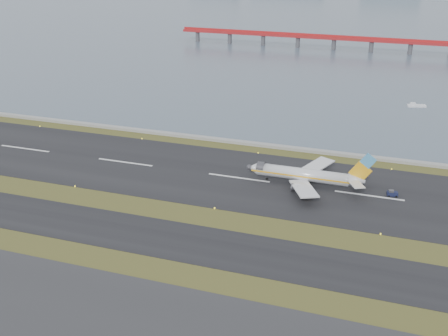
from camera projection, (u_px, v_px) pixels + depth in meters
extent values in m
plane|color=#374217|center=(205.00, 221.00, 149.93)|extent=(1000.00, 1000.00, 0.00)
cube|color=black|center=(188.00, 242.00, 139.44)|extent=(1000.00, 18.00, 0.10)
cube|color=black|center=(239.00, 178.00, 176.08)|extent=(1000.00, 45.00, 0.10)
cube|color=gray|center=(264.00, 145.00, 202.07)|extent=(1000.00, 2.50, 1.00)
cube|color=#424F5E|center=(370.00, 11.00, 551.16)|extent=(1400.00, 800.00, 1.30)
cube|color=#AC1D1F|center=(372.00, 40.00, 359.11)|extent=(260.00, 5.00, 1.60)
cube|color=#AC1D1F|center=(372.00, 38.00, 358.53)|extent=(260.00, 0.40, 1.40)
cylinder|color=#4C4C51|center=(230.00, 39.00, 389.52)|extent=(2.80, 2.80, 7.00)
cylinder|color=#4C4C51|center=(371.00, 47.00, 360.86)|extent=(2.80, 2.80, 7.00)
cylinder|color=silver|center=(302.00, 174.00, 170.05)|extent=(28.00, 3.80, 3.80)
cone|color=silver|center=(253.00, 168.00, 174.71)|extent=(3.20, 3.80, 3.80)
cone|color=silver|center=(357.00, 180.00, 165.09)|extent=(5.00, 3.80, 3.80)
cube|color=#FFB11A|center=(301.00, 177.00, 168.37)|extent=(31.00, 0.06, 0.45)
cube|color=#FFB11A|center=(304.00, 172.00, 171.72)|extent=(31.00, 0.06, 0.45)
cube|color=silver|center=(304.00, 189.00, 162.25)|extent=(11.31, 15.89, 1.66)
cube|color=silver|center=(314.00, 167.00, 177.08)|extent=(11.31, 15.89, 1.66)
cylinder|color=#3F3E43|center=(299.00, 188.00, 165.40)|extent=(4.20, 2.10, 2.10)
cylinder|color=#3F3E43|center=(307.00, 173.00, 175.87)|extent=(4.20, 2.10, 2.10)
cube|color=#FFB11A|center=(360.00, 172.00, 163.73)|extent=(6.80, 0.35, 6.85)
cube|color=#4B9ED5|center=(368.00, 161.00, 161.73)|extent=(4.85, 0.37, 4.90)
cube|color=silver|center=(356.00, 184.00, 161.50)|extent=(5.64, 6.80, 0.22)
cube|color=silver|center=(359.00, 174.00, 168.13)|extent=(5.64, 6.80, 0.22)
cylinder|color=black|center=(267.00, 179.00, 174.51)|extent=(0.80, 0.28, 0.80)
cylinder|color=black|center=(305.00, 187.00, 168.30)|extent=(1.00, 0.38, 1.00)
cylinder|color=black|center=(308.00, 180.00, 173.19)|extent=(1.00, 0.38, 1.00)
cube|color=#131835|center=(392.00, 194.00, 163.54)|extent=(3.34, 2.32, 1.14)
cube|color=#3F3E43|center=(391.00, 191.00, 163.29)|extent=(1.60, 1.68, 0.67)
cylinder|color=black|center=(389.00, 196.00, 163.16)|extent=(0.71, 0.42, 0.67)
cylinder|color=black|center=(388.00, 194.00, 164.56)|extent=(0.71, 0.42, 0.67)
cylinder|color=black|center=(396.00, 197.00, 162.94)|extent=(0.71, 0.42, 0.67)
cylinder|color=black|center=(395.00, 194.00, 164.33)|extent=(0.71, 0.42, 0.67)
cube|color=white|center=(417.00, 106.00, 247.92)|extent=(8.26, 4.50, 1.01)
cube|color=white|center=(413.00, 104.00, 247.67)|extent=(2.65, 2.34, 1.01)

